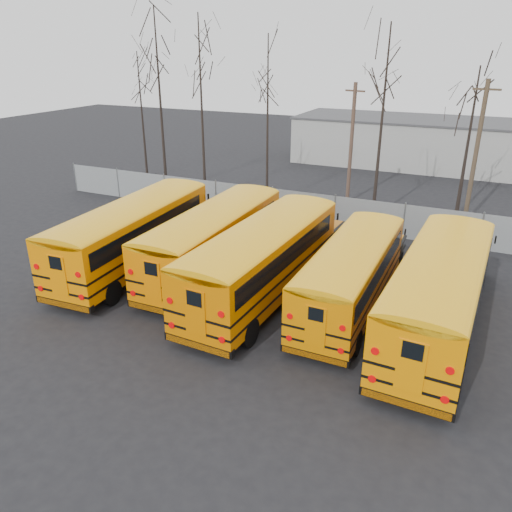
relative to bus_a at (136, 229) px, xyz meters
The scene contains 16 objects.
ground 7.83m from the bus_a, 20.03° to the right, with size 120.00×120.00×0.00m, color black.
fence 11.83m from the bus_a, 52.88° to the left, with size 40.00×0.04×2.00m, color gray.
distant_building 30.79m from the bus_a, 72.77° to the left, with size 22.00×8.00×4.00m, color #9F9F9A.
bus_a is the anchor object (origin of this frame).
bus_b 3.97m from the bus_a, 15.66° to the left, with size 2.74×11.60×3.24m.
bus_c 6.97m from the bus_a, ahead, with size 3.31×12.11×3.36m.
bus_d 10.59m from the bus_a, ahead, with size 2.45×10.55×2.95m.
bus_e 14.01m from the bus_a, ahead, with size 3.23×12.02×3.33m.
utility_pole_left 16.47m from the bus_a, 66.93° to the left, with size 1.38×0.51×7.94m.
utility_pole_right 19.75m from the bus_a, 43.85° to the left, with size 1.50×0.27×8.41m.
tree_0 19.00m from the bus_a, 125.15° to the left, with size 0.26×0.26×9.71m, color black.
tree_1 14.71m from the bus_a, 118.90° to the left, with size 0.26×0.26×12.53m, color black.
tree_2 12.80m from the bus_a, 104.73° to the left, with size 0.26×0.26×12.02m, color black.
tree_3 12.59m from the bus_a, 82.37° to the left, with size 0.26×0.26×10.78m, color black.
tree_4 15.58m from the bus_a, 54.43° to the left, with size 0.26×0.26×11.31m, color black.
tree_5 20.39m from the bus_a, 47.85° to the left, with size 0.26×0.26×9.05m, color black.
Camera 1 is at (7.64, -15.45, 10.06)m, focal length 35.00 mm.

